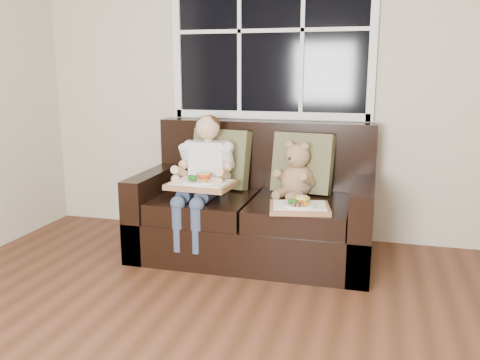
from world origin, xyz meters
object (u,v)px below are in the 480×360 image
(teddy_bear, at_px, (297,174))
(child, at_px, (204,168))
(loveseat, at_px, (256,212))
(tray_left, at_px, (201,183))
(tray_right, at_px, (299,206))

(teddy_bear, bearing_deg, child, -146.70)
(loveseat, height_order, tray_left, loveseat)
(child, distance_m, tray_right, 0.80)
(loveseat, bearing_deg, child, -161.56)
(child, relative_size, tray_left, 1.94)
(child, xyz_separation_m, tray_right, (0.74, -0.24, -0.17))
(child, height_order, teddy_bear, child)
(tray_left, distance_m, tray_right, 0.72)
(tray_left, bearing_deg, loveseat, 44.97)
(tray_right, bearing_deg, child, 150.81)
(teddy_bear, bearing_deg, loveseat, -154.08)
(child, distance_m, teddy_bear, 0.68)
(child, bearing_deg, tray_left, -78.31)
(loveseat, xyz_separation_m, tray_right, (0.38, -0.36, 0.17))
(teddy_bear, relative_size, tray_left, 0.91)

